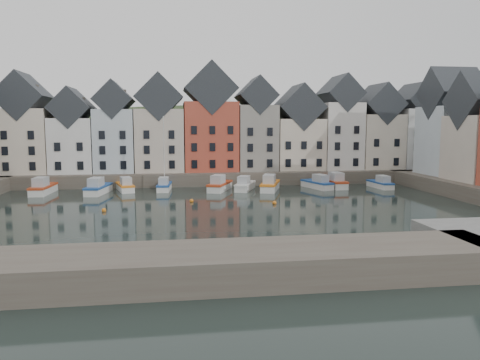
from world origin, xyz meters
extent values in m
plane|color=black|center=(0.00, 0.00, 0.00)|extent=(260.00, 260.00, 0.00)
cube|color=#4D443B|center=(0.00, 30.00, 1.00)|extent=(90.00, 16.00, 2.00)
cube|color=#4D443B|center=(-10.00, -22.00, 1.00)|extent=(50.00, 6.00, 2.00)
ellipsoid|color=#27341A|center=(0.00, 56.00, -18.00)|extent=(153.60, 70.40, 64.00)
sphere|color=black|center=(-13.94, 50.93, 8.70)|extent=(5.77, 5.77, 5.77)
sphere|color=black|center=(24.86, 60.75, 8.12)|extent=(5.27, 5.27, 5.27)
sphere|color=black|center=(31.82, 54.20, 7.88)|extent=(5.07, 5.07, 5.07)
sphere|color=black|center=(14.28, 55.19, 7.82)|extent=(5.01, 5.01, 5.01)
sphere|color=black|center=(-37.67, 56.61, 6.57)|extent=(3.94, 3.94, 3.94)
sphere|color=black|center=(28.33, 60.25, 8.05)|extent=(5.21, 5.21, 5.21)
sphere|color=black|center=(1.99, 58.64, 8.32)|extent=(5.45, 5.45, 5.45)
sphere|color=black|center=(37.80, 48.31, 7.21)|extent=(4.49, 4.49, 4.49)
cube|color=beige|center=(-29.17, 28.00, 7.04)|extent=(7.67, 8.00, 10.07)
cube|color=#202428|center=(-29.17, 28.00, 13.97)|extent=(7.67, 8.16, 7.67)
cube|color=silver|center=(-21.90, 28.00, 6.30)|extent=(6.56, 8.00, 8.61)
cube|color=#202428|center=(-21.90, 28.00, 12.23)|extent=(6.56, 8.16, 6.56)
cube|color=silver|center=(-15.37, 28.00, 7.01)|extent=(6.20, 8.00, 10.02)
cube|color=#202428|center=(-15.37, 28.00, 13.55)|extent=(6.20, 8.16, 6.20)
cube|color=beige|center=(-8.27, 28.00, 7.04)|extent=(7.70, 8.00, 10.08)
cube|color=#202428|center=(-8.27, 28.00, 13.98)|extent=(7.70, 8.16, 7.70)
cube|color=#B04532|center=(0.07, 28.00, 7.64)|extent=(8.69, 8.00, 11.28)
cube|color=#202428|center=(0.07, 28.00, 15.43)|extent=(8.69, 8.16, 8.69)
cube|color=gray|center=(7.78, 28.00, 7.39)|extent=(6.43, 8.00, 10.78)
cube|color=#202428|center=(7.78, 28.00, 14.37)|extent=(6.43, 8.16, 6.43)
cube|color=beige|center=(15.08, 28.00, 6.28)|extent=(7.88, 8.00, 8.56)
cube|color=#202428|center=(15.08, 28.00, 12.51)|extent=(7.88, 8.16, 7.88)
cube|color=silver|center=(22.42, 28.00, 7.64)|extent=(6.50, 8.00, 11.27)
cube|color=#202428|center=(22.42, 28.00, 14.88)|extent=(6.50, 8.16, 6.50)
cube|color=beige|center=(29.43, 28.00, 6.66)|extent=(7.23, 8.00, 9.32)
cube|color=#202428|center=(29.43, 28.00, 13.11)|extent=(7.23, 8.16, 7.23)
cube|color=silver|center=(36.28, 28.00, 7.16)|extent=(6.18, 8.00, 10.32)
cube|color=#202428|center=(36.28, 28.00, 13.85)|extent=(6.18, 8.16, 6.18)
cube|color=silver|center=(36.00, 16.26, 7.19)|extent=(7.47, 8.00, 10.38)
cube|color=#202428|center=(36.00, 16.26, 14.36)|extent=(7.62, 8.00, 8.00)
sphere|color=orange|center=(-4.00, 8.00, 0.15)|extent=(0.50, 0.50, 0.50)
sphere|color=orange|center=(6.00, 5.00, 0.15)|extent=(0.50, 0.50, 0.50)
sphere|color=orange|center=(-14.00, 3.00, 0.15)|extent=(0.50, 0.50, 0.50)
cube|color=silver|center=(-24.33, 18.16, 0.40)|extent=(2.37, 6.88, 1.24)
cube|color=#AE3918|center=(-24.33, 18.16, 1.07)|extent=(2.49, 7.02, 0.28)
cube|color=#A5A9AD|center=(-24.38, 17.14, 1.75)|extent=(1.72, 2.79, 1.36)
cube|color=silver|center=(-16.66, 17.08, 0.39)|extent=(3.13, 6.91, 1.22)
cube|color=#1F488F|center=(-16.66, 17.08, 1.06)|extent=(3.26, 7.07, 0.28)
cube|color=#A5A9AD|center=(-16.83, 16.09, 1.72)|extent=(1.99, 2.90, 1.33)
cube|color=silver|center=(-13.22, 19.27, 0.35)|extent=(3.20, 6.25, 1.10)
cube|color=orange|center=(-13.22, 19.27, 0.95)|extent=(3.33, 6.40, 0.25)
cube|color=#A5A9AD|center=(-13.00, 18.40, 1.55)|extent=(1.94, 2.67, 1.20)
cube|color=silver|center=(-7.53, 19.10, 0.33)|extent=(2.15, 5.80, 1.04)
cube|color=#1F488F|center=(-7.53, 19.10, 0.90)|extent=(2.25, 5.92, 0.24)
cube|color=#A5A9AD|center=(-7.60, 18.24, 1.47)|extent=(1.50, 2.37, 1.14)
cylinder|color=silver|center=(-7.49, 19.66, 5.69)|extent=(0.13, 0.13, 10.43)
cube|color=silver|center=(0.59, 17.75, 0.39)|extent=(4.36, 6.97, 1.23)
cube|color=#AE3918|center=(0.59, 17.75, 1.06)|extent=(4.52, 7.14, 0.28)
cube|color=#A5A9AD|center=(0.22, 16.82, 1.73)|extent=(2.45, 3.07, 1.34)
cube|color=silver|center=(4.35, 17.71, 0.36)|extent=(3.94, 6.36, 1.12)
cube|color=silver|center=(4.35, 17.71, 0.97)|extent=(4.08, 6.52, 0.25)
cube|color=#A5A9AD|center=(4.01, 16.85, 1.58)|extent=(2.22, 2.80, 1.22)
cube|color=silver|center=(7.95, 16.79, 0.40)|extent=(4.17, 7.18, 1.26)
cube|color=orange|center=(7.95, 16.79, 1.09)|extent=(4.32, 7.35, 0.29)
cube|color=#A5A9AD|center=(7.62, 15.82, 1.78)|extent=(2.41, 3.12, 1.38)
cube|color=silver|center=(15.47, 17.94, 0.36)|extent=(3.56, 6.45, 1.13)
cube|color=#1F488F|center=(15.47, 17.94, 0.98)|extent=(3.70, 6.60, 0.26)
cube|color=#A5A9AD|center=(15.74, 17.05, 1.60)|extent=(2.10, 2.78, 1.24)
cube|color=silver|center=(18.32, 18.56, 0.40)|extent=(2.32, 6.90, 1.25)
cube|color=#AE3918|center=(18.32, 18.56, 1.08)|extent=(2.44, 7.04, 0.28)
cube|color=#A5A9AD|center=(18.36, 17.54, 1.76)|extent=(1.70, 2.79, 1.37)
cube|color=silver|center=(25.20, 16.92, 0.33)|extent=(2.05, 5.71, 1.03)
cube|color=#1F488F|center=(25.20, 16.92, 0.89)|extent=(2.15, 5.83, 0.23)
cube|color=#A5A9AD|center=(25.25, 16.08, 1.45)|extent=(1.46, 2.33, 1.12)
camera|label=1|loc=(-6.35, -50.26, 9.82)|focal=35.00mm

